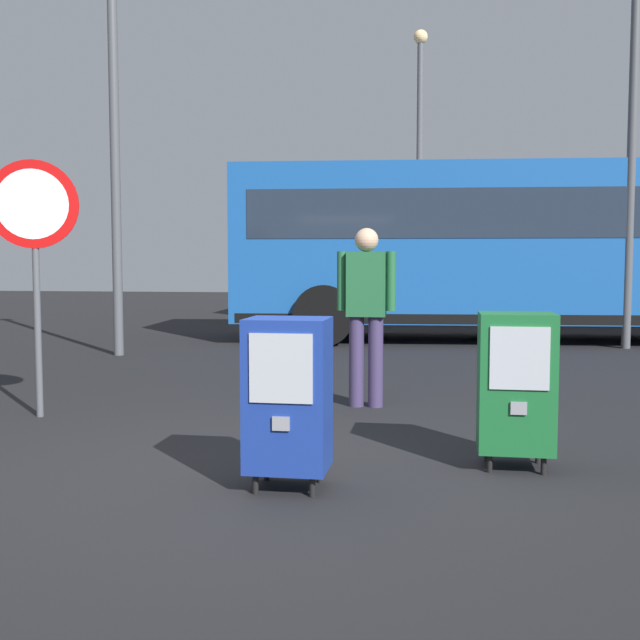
{
  "coord_description": "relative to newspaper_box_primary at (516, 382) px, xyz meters",
  "views": [
    {
      "loc": [
        1.22,
        -4.53,
        1.33
      ],
      "look_at": [
        0.3,
        1.2,
        0.9
      ],
      "focal_mm": 41.79,
      "sensor_mm": 36.0,
      "label": 1
    }
  ],
  "objects": [
    {
      "name": "pedestrian",
      "position": [
        -1.17,
        1.95,
        0.38
      ],
      "size": [
        0.55,
        0.22,
        1.67
      ],
      "color": "#382D51",
      "rests_on": "ground_plane"
    },
    {
      "name": "newspaper_box_secondary",
      "position": [
        -1.38,
        -0.68,
        0.0
      ],
      "size": [
        0.48,
        0.42,
        1.02
      ],
      "color": "black",
      "rests_on": "ground_plane"
    },
    {
      "name": "ground_plane",
      "position": [
        -1.72,
        -0.42,
        -0.57
      ],
      "size": [
        60.0,
        60.0,
        0.0
      ],
      "primitive_type": "plane",
      "color": "black"
    },
    {
      "name": "newspaper_box_primary",
      "position": [
        0.0,
        0.0,
        0.0
      ],
      "size": [
        0.48,
        0.42,
        1.02
      ],
      "color": "black",
      "rests_on": "ground_plane"
    },
    {
      "name": "street_light_far_right",
      "position": [
        -5.15,
        5.32,
        3.13
      ],
      "size": [
        0.32,
        0.32,
        6.31
      ],
      "color": "#4C4F54",
      "rests_on": "ground_plane"
    },
    {
      "name": "street_light_near_left",
      "position": [
        2.44,
        7.46,
        3.83
      ],
      "size": [
        0.32,
        0.32,
        7.67
      ],
      "color": "#4C4F54",
      "rests_on": "ground_plane"
    },
    {
      "name": "stop_sign",
      "position": [
        -3.95,
        1.02,
        1.03
      ],
      "size": [
        0.71,
        0.31,
        2.23
      ],
      "color": "#4C4F54",
      "rests_on": "ground_plane"
    },
    {
      "name": "bus_near",
      "position": [
        1.19,
        8.57,
        1.14
      ],
      "size": [
        10.67,
        3.46,
        3.0
      ],
      "rotation": [
        0.0,
        0.0,
        0.08
      ],
      "color": "#19519E",
      "rests_on": "ground_plane"
    },
    {
      "name": "street_light_far_left",
      "position": [
        -1.0,
        12.44,
        3.3
      ],
      "size": [
        0.32,
        0.32,
        6.63
      ],
      "color": "#4C4F54",
      "rests_on": "ground_plane"
    },
    {
      "name": "bus_far",
      "position": [
        1.27,
        13.27,
        1.14
      ],
      "size": [
        10.6,
        3.13,
        3.0
      ],
      "rotation": [
        0.0,
        0.0,
        0.04
      ],
      "color": "beige",
      "rests_on": "ground_plane"
    }
  ]
}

